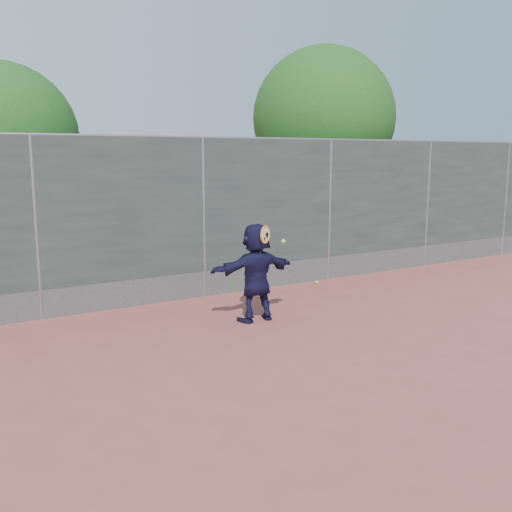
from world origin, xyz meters
TOP-DOWN VIEW (x-y plane):
  - ground at (0.00, 0.00)m, footprint 80.00×80.00m
  - player at (0.00, 1.61)m, footprint 1.49×0.48m
  - ball_ground at (2.49, 3.24)m, footprint 0.07×0.07m
  - fence at (-0.00, 3.50)m, footprint 20.00×0.06m
  - swing_action at (0.08, 1.41)m, footprint 0.50×0.17m
  - tree_right at (4.68, 5.75)m, footprint 3.78×3.60m
  - tree_left at (-2.85, 6.55)m, footprint 3.15×3.00m
  - weed_clump at (0.29, 3.38)m, footprint 0.68×0.07m

SIDE VIEW (x-z plane):
  - ground at x=0.00m, z-range 0.00..0.00m
  - ball_ground at x=2.49m, z-range 0.00..0.07m
  - weed_clump at x=0.29m, z-range -0.02..0.28m
  - player at x=0.00m, z-range 0.00..1.61m
  - swing_action at x=0.08m, z-range 1.16..1.67m
  - fence at x=0.00m, z-range 0.07..3.09m
  - tree_left at x=-2.85m, z-range 0.68..5.20m
  - tree_right at x=4.68m, z-range 0.80..6.19m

